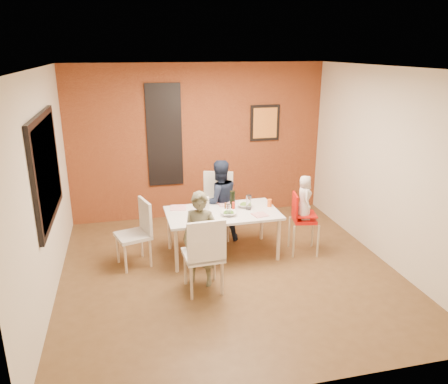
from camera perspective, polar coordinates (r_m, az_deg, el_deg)
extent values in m
plane|color=brown|center=(6.12, 0.65, -10.25)|extent=(4.50, 4.50, 0.00)
cube|color=silver|center=(5.38, 0.76, 15.91)|extent=(4.50, 4.50, 0.02)
cube|color=beige|center=(7.74, -3.32, 6.53)|extent=(4.50, 0.02, 2.70)
cube|color=beige|center=(3.60, 9.39, -7.90)|extent=(4.50, 0.02, 2.70)
cube|color=beige|center=(5.53, -22.55, 0.33)|extent=(0.02, 4.50, 2.70)
cube|color=beige|center=(6.50, 20.37, 3.12)|extent=(0.02, 4.50, 2.70)
cube|color=maroon|center=(7.72, -3.29, 6.50)|extent=(4.50, 0.02, 2.70)
cube|color=black|center=(5.67, -22.21, 2.89)|extent=(0.05, 1.70, 1.30)
cube|color=black|center=(5.66, -22.06, 2.90)|extent=(0.02, 1.55, 1.15)
cube|color=silver|center=(7.60, -7.78, 7.33)|extent=(0.55, 0.03, 1.70)
cube|color=black|center=(7.60, -7.78, 7.32)|extent=(0.60, 0.03, 1.76)
cube|color=black|center=(7.94, 5.36, 8.98)|extent=(0.54, 0.03, 0.64)
cube|color=orange|center=(7.92, 5.40, 8.96)|extent=(0.44, 0.01, 0.54)
cube|color=silver|center=(6.32, -0.21, -2.77)|extent=(1.63, 0.92, 0.04)
cylinder|color=beige|center=(5.99, -6.23, -7.63)|extent=(0.05, 0.05, 0.64)
cylinder|color=beige|center=(6.67, -7.15, -4.86)|extent=(0.05, 0.05, 0.64)
cylinder|color=beige|center=(6.32, 7.14, -6.20)|extent=(0.05, 0.05, 0.64)
cylinder|color=beige|center=(6.97, 4.94, -3.73)|extent=(0.05, 0.05, 0.64)
cube|color=white|center=(5.47, -2.77, -8.24)|extent=(0.49, 0.49, 0.05)
cube|color=white|center=(5.17, -2.26, -6.62)|extent=(0.47, 0.07, 0.53)
cylinder|color=tan|center=(5.80, -1.30, -9.41)|extent=(0.04, 0.04, 0.46)
cylinder|color=tan|center=(5.47, -0.26, -11.21)|extent=(0.04, 0.04, 0.46)
cylinder|color=tan|center=(5.72, -5.08, -9.87)|extent=(0.04, 0.04, 0.46)
cylinder|color=tan|center=(5.39, -4.27, -11.73)|extent=(0.04, 0.04, 0.46)
cube|color=beige|center=(6.99, -0.93, -2.08)|extent=(0.61, 0.61, 0.05)
cube|color=beige|center=(7.11, -0.74, 0.58)|extent=(0.47, 0.20, 0.54)
cylinder|color=#C0A88F|center=(6.93, -2.72, -4.55)|extent=(0.04, 0.04, 0.47)
cylinder|color=#C0A88F|center=(7.29, -2.28, -3.37)|extent=(0.04, 0.04, 0.47)
cylinder|color=#C0A88F|center=(6.89, 0.51, -4.68)|extent=(0.04, 0.04, 0.47)
cylinder|color=#C0A88F|center=(7.25, 0.80, -3.48)|extent=(0.04, 0.04, 0.47)
cube|color=beige|center=(6.22, -11.82, -5.62)|extent=(0.54, 0.54, 0.05)
cube|color=beige|center=(6.18, -10.23, -3.19)|extent=(0.16, 0.43, 0.49)
cylinder|color=beige|center=(6.42, -13.70, -7.22)|extent=(0.04, 0.04, 0.43)
cylinder|color=beige|center=(6.52, -10.70, -6.63)|extent=(0.04, 0.04, 0.43)
cylinder|color=beige|center=(6.12, -12.73, -8.51)|extent=(0.04, 0.04, 0.43)
cylinder|color=beige|center=(6.21, -9.59, -7.86)|extent=(0.04, 0.04, 0.43)
cube|color=red|center=(6.55, 10.45, -3.59)|extent=(0.38, 0.38, 0.05)
cube|color=red|center=(6.44, 9.25, -1.87)|extent=(0.09, 0.32, 0.38)
cube|color=red|center=(6.51, 10.49, -2.85)|extent=(0.38, 0.38, 0.02)
cylinder|color=tan|center=(6.53, 12.18, -6.33)|extent=(0.03, 0.03, 0.49)
cylinder|color=tan|center=(6.46, 9.08, -6.45)|extent=(0.03, 0.03, 0.49)
cylinder|color=tan|center=(6.85, 11.48, -5.10)|extent=(0.03, 0.03, 0.49)
cylinder|color=tan|center=(6.78, 8.52, -5.19)|extent=(0.03, 0.03, 0.49)
imported|color=brown|center=(5.56, -3.09, -6.19)|extent=(0.53, 0.45, 1.25)
imported|color=#151D31|center=(6.79, -0.65, -1.20)|extent=(0.71, 0.59, 1.32)
imported|color=beige|center=(6.42, 10.46, -0.70)|extent=(0.25, 0.35, 0.65)
cube|color=white|center=(5.94, -3.64, -3.94)|extent=(0.23, 0.23, 0.01)
cube|color=white|center=(6.62, 0.21, -1.54)|extent=(0.25, 0.25, 0.01)
cube|color=white|center=(6.21, 4.72, -2.97)|extent=(0.24, 0.24, 0.01)
cube|color=white|center=(6.49, -5.99, -2.04)|extent=(0.26, 0.26, 0.01)
imported|color=white|center=(6.18, 0.62, -2.79)|extent=(0.26, 0.26, 0.06)
imported|color=white|center=(6.51, 2.75, -1.73)|extent=(0.27, 0.27, 0.05)
cylinder|color=black|center=(6.33, 1.12, -1.15)|extent=(0.08, 0.08, 0.29)
cylinder|color=white|center=(6.09, 0.61, -2.44)|extent=(0.07, 0.07, 0.19)
cylinder|color=silver|center=(6.38, 3.23, -1.36)|extent=(0.08, 0.08, 0.22)
cylinder|color=white|center=(6.22, -2.44, -1.75)|extent=(0.11, 0.11, 0.24)
cylinder|color=red|center=(6.27, 1.23, -2.01)|extent=(0.04, 0.04, 0.15)
cylinder|color=#366C24|center=(6.34, 1.26, -1.84)|extent=(0.04, 0.04, 0.14)
cylinder|color=brown|center=(6.32, 0.19, -1.98)|extent=(0.03, 0.03, 0.13)
cylinder|color=orange|center=(6.54, 5.95, -1.43)|extent=(0.07, 0.07, 0.11)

